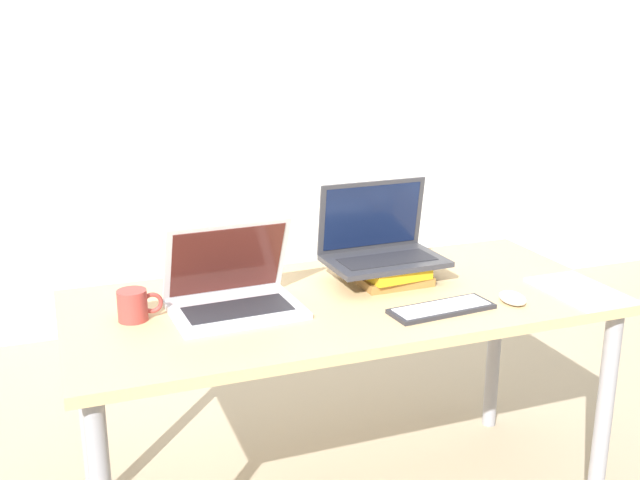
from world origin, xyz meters
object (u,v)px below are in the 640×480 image
Objects in this scene: laptop_left at (233,293)px; laptop_on_books at (380,245)px; mug at (134,305)px; wireless_keyboard at (442,309)px; notepad at (579,291)px; mouse at (513,298)px; book_stack at (386,270)px.

laptop_on_books is (0.49, 0.09, 0.06)m from laptop_left.
laptop_on_books is at bearing 5.33° from mug.
wireless_keyboard is 1.05× the size of notepad.
notepad is (0.50, -0.31, -0.10)m from laptop_on_books.
laptop_left is at bearing 162.91° from mouse.
notepad is at bearing -1.45° from wireless_keyboard.
notepad is at bearing -31.82° from book_stack.
laptop_left is 3.72× the size of mouse.
book_stack is at bearing 128.60° from mouse.
laptop_on_books is at bearing 98.87° from wireless_keyboard.
book_stack is 0.08m from laptop_on_books.
mouse reaches higher than wireless_keyboard.
laptop_left reaches higher than mouse.
wireless_keyboard is 0.45m from notepad.
mug is at bearing 175.67° from laptop_left.
laptop_left is at bearing -169.49° from laptop_on_books.
mouse is 0.24m from notepad.
laptop_left is 0.78m from mouse.
mug reaches higher than mouse.
wireless_keyboard is 0.22m from mouse.
notepad is (0.45, -0.01, -0.00)m from wireless_keyboard.
laptop_left is 2.98× the size of mug.
mug is at bearing -175.67° from book_stack.
laptop_left is 1.18× the size of wireless_keyboard.
mouse is (0.26, -0.32, -0.09)m from laptop_on_books.
laptop_on_books is at bearing 129.34° from mouse.
book_stack reaches higher than notepad.
wireless_keyboard is (0.03, -0.29, -0.02)m from book_stack.
book_stack reaches higher than mouse.
mug reaches higher than notepad.
laptop_left is at bearing 158.43° from wireless_keyboard.
laptop_left is 1.39× the size of book_stack.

